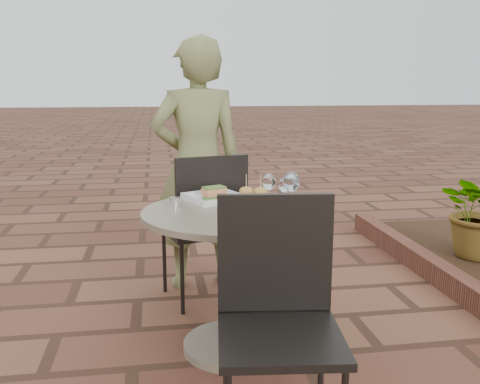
{
  "coord_description": "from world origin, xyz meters",
  "views": [
    {
      "loc": [
        -0.27,
        -2.8,
        1.33
      ],
      "look_at": [
        0.12,
        -0.29,
        0.82
      ],
      "focal_mm": 40.0,
      "sensor_mm": 36.0,
      "label": 1
    }
  ],
  "objects": [
    {
      "name": "plate_salmon",
      "position": [
        0.02,
        -0.05,
        0.75
      ],
      "size": [
        0.35,
        0.35,
        0.07
      ],
      "rotation": [
        0.0,
        0.0,
        0.4
      ],
      "color": "silver",
      "rests_on": "cafe_table"
    },
    {
      "name": "ground",
      "position": [
        0.0,
        0.0,
        0.0
      ],
      "size": [
        60.0,
        60.0,
        0.0
      ],
      "primitive_type": "plane",
      "color": "brown",
      "rests_on": "ground"
    },
    {
      "name": "wine_glass_right",
      "position": [
        0.37,
        -0.32,
        0.86
      ],
      "size": [
        0.08,
        0.08,
        0.19
      ],
      "color": "white",
      "rests_on": "cafe_table"
    },
    {
      "name": "wine_glass_mid",
      "position": [
        0.29,
        -0.2,
        0.84
      ],
      "size": [
        0.07,
        0.07,
        0.16
      ],
      "color": "white",
      "rests_on": "cafe_table"
    },
    {
      "name": "plate_sliders",
      "position": [
        0.19,
        -0.29,
        0.76
      ],
      "size": [
        0.34,
        0.34,
        0.17
      ],
      "rotation": [
        0.0,
        0.0,
        -0.34
      ],
      "color": "silver",
      "rests_on": "cafe_table"
    },
    {
      "name": "diner",
      "position": [
        -0.01,
        0.64,
        0.82
      ],
      "size": [
        0.62,
        0.42,
        1.63
      ],
      "primitive_type": "imported",
      "rotation": [
        0.0,
        0.0,
        3.2
      ],
      "color": "olive",
      "rests_on": "ground"
    },
    {
      "name": "cafe_table",
      "position": [
        0.09,
        -0.29,
        0.48
      ],
      "size": [
        0.9,
        0.9,
        0.73
      ],
      "color": "gray",
      "rests_on": "ground"
    },
    {
      "name": "cutlery_set",
      "position": [
        0.37,
        -0.42,
        0.73
      ],
      "size": [
        0.14,
        0.24,
        0.0
      ],
      "primitive_type": null,
      "rotation": [
        0.0,
        0.0,
        0.17
      ],
      "color": "silver",
      "rests_on": "cafe_table"
    },
    {
      "name": "plate_tuna",
      "position": [
        0.18,
        -0.5,
        0.75
      ],
      "size": [
        0.29,
        0.29,
        0.03
      ],
      "rotation": [
        0.0,
        0.0,
        -0.21
      ],
      "color": "silver",
      "rests_on": "cafe_table"
    },
    {
      "name": "steel_ramekin",
      "position": [
        -0.19,
        -0.15,
        0.75
      ],
      "size": [
        0.07,
        0.07,
        0.04
      ],
      "primitive_type": "cylinder",
      "rotation": [
        0.0,
        0.0,
        0.27
      ],
      "color": "silver",
      "rests_on": "cafe_table"
    },
    {
      "name": "planter_curb",
      "position": [
        1.6,
        0.3,
        0.07
      ],
      "size": [
        0.12,
        3.0,
        0.15
      ],
      "primitive_type": "cube",
      "color": "brown",
      "rests_on": "ground"
    },
    {
      "name": "chair_near",
      "position": [
        0.15,
        -0.99,
        0.55
      ],
      "size": [
        0.49,
        0.49,
        0.93
      ],
      "rotation": [
        0.0,
        0.0,
        -0.11
      ],
      "color": "black",
      "rests_on": "ground"
    },
    {
      "name": "chair_far",
      "position": [
        0.01,
        0.31,
        0.55
      ],
      "size": [
        0.54,
        0.54,
        0.93
      ],
      "rotation": [
        0.0,
        0.0,
        3.4
      ],
      "color": "black",
      "rests_on": "ground"
    },
    {
      "name": "wine_glass_far",
      "position": [
        0.36,
        -0.23,
        0.83
      ],
      "size": [
        0.06,
        0.06,
        0.14
      ],
      "color": "white",
      "rests_on": "cafe_table"
    }
  ]
}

